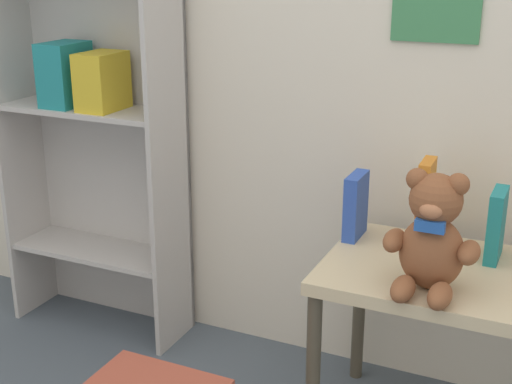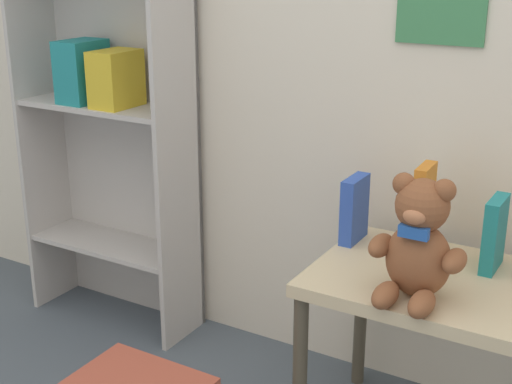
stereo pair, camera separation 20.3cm
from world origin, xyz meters
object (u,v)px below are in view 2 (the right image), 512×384
object	(u,v)px
bookshelf_side	(109,81)
book_standing_teal	(494,234)
teddy_bear	(418,244)
book_standing_blue	(354,209)
display_table	(438,304)
book_standing_orange	(423,210)

from	to	relation	value
bookshelf_side	book_standing_teal	distance (m)	1.41
bookshelf_side	book_standing_teal	bearing A→B (deg)	-3.07
teddy_bear	book_standing_blue	world-z (taller)	teddy_bear
bookshelf_side	teddy_bear	bearing A→B (deg)	-15.05
display_table	book_standing_orange	bearing A→B (deg)	127.54
display_table	book_standing_orange	distance (m)	0.26
book_standing_blue	bookshelf_side	bearing A→B (deg)	175.42
bookshelf_side	display_table	distance (m)	1.38
teddy_bear	book_standing_orange	bearing A→B (deg)	105.55
display_table	book_standing_blue	size ratio (longest dim) A/B	3.38
bookshelf_side	display_table	bearing A→B (deg)	-8.74
teddy_bear	book_standing_teal	xyz separation A→B (m)	(0.12, 0.27, -0.04)
display_table	teddy_bear	xyz separation A→B (m)	(-0.02, -0.14, 0.22)
display_table	book_standing_orange	xyz separation A→B (m)	(-0.10, 0.13, 0.21)
teddy_bear	book_standing_orange	distance (m)	0.28
teddy_bear	book_standing_blue	distance (m)	0.38
teddy_bear	display_table	bearing A→B (deg)	80.41
teddy_bear	book_standing_orange	world-z (taller)	teddy_bear
teddy_bear	book_standing_orange	xyz separation A→B (m)	(-0.08, 0.27, -0.01)
teddy_bear	book_standing_blue	size ratio (longest dim) A/B	1.60
bookshelf_side	book_standing_blue	world-z (taller)	bookshelf_side
bookshelf_side	teddy_bear	world-z (taller)	bookshelf_side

